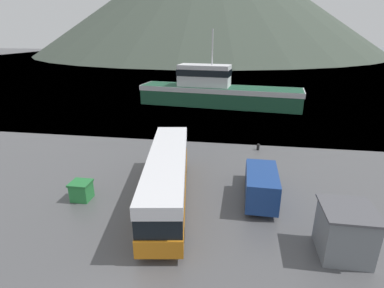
# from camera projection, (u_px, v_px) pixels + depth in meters

# --- Properties ---
(water_surface) EXTENTS (240.00, 240.00, 0.00)m
(water_surface) POSITION_uv_depth(u_px,v_px,m) (230.00, 57.00, 142.91)
(water_surface) COLOR slate
(water_surface) RESTS_ON ground
(tour_bus) EXTENTS (4.35, 12.70, 3.37)m
(tour_bus) POSITION_uv_depth(u_px,v_px,m) (167.00, 176.00, 20.00)
(tour_bus) COLOR #B26614
(tour_bus) RESTS_ON ground
(delivery_van) EXTENTS (2.14, 6.18, 2.30)m
(delivery_van) POSITION_uv_depth(u_px,v_px,m) (261.00, 183.00, 20.49)
(delivery_van) COLOR navy
(delivery_van) RESTS_ON ground
(fishing_boat) EXTENTS (25.47, 7.97, 11.41)m
(fishing_boat) POSITION_uv_depth(u_px,v_px,m) (216.00, 91.00, 46.86)
(fishing_boat) COLOR #1E5138
(fishing_boat) RESTS_ON water_surface
(storage_bin) EXTENTS (1.36, 1.28, 1.32)m
(storage_bin) POSITION_uv_depth(u_px,v_px,m) (81.00, 191.00, 20.58)
(storage_bin) COLOR #287F3D
(storage_bin) RESTS_ON ground
(dock_kiosk) EXTENTS (2.62, 2.73, 2.69)m
(dock_kiosk) POSITION_uv_depth(u_px,v_px,m) (345.00, 231.00, 15.25)
(dock_kiosk) COLOR slate
(dock_kiosk) RESTS_ON ground
(small_boat) EXTENTS (8.06, 5.26, 0.99)m
(small_boat) POSITION_uv_depth(u_px,v_px,m) (166.00, 89.00, 58.70)
(small_boat) COLOR black
(small_boat) RESTS_ON water_surface
(mooring_bollard) EXTENTS (0.32, 0.32, 0.67)m
(mooring_bollard) POSITION_uv_depth(u_px,v_px,m) (258.00, 146.00, 29.43)
(mooring_bollard) COLOR black
(mooring_bollard) RESTS_ON ground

